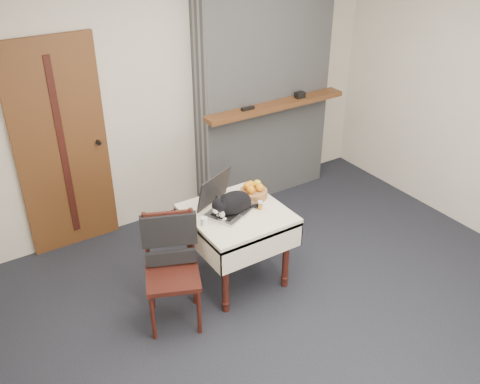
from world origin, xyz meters
The scene contains 12 objects.
ground centered at (0.00, 0.00, 0.00)m, with size 4.50×4.50×0.00m, color black.
room_shell centered at (0.00, 0.46, 1.76)m, with size 4.52×4.01×2.61m.
door centered at (-1.20, 1.97, 1.00)m, with size 0.82×0.10×2.00m.
chimney centered at (0.90, 1.85, 1.30)m, with size 1.62×0.48×2.60m.
side_table centered at (-0.19, 0.63, 0.59)m, with size 0.78×0.78×0.70m.
laptop centered at (-0.26, 0.72, 0.78)m, with size 0.51×0.48×0.30m.
cat centered at (-0.23, 0.63, 0.80)m, with size 0.48×0.25×0.23m.
cream_jar centered at (-0.52, 0.61, 0.73)m, with size 0.06×0.06×0.06m, color white.
pill_bottle centered at (-0.01, 0.56, 0.74)m, with size 0.04×0.04×0.08m.
fruit_basket centered at (0.06, 0.77, 0.75)m, with size 0.24×0.24×0.14m.
desk_clutter centered at (-0.03, 0.72, 0.70)m, with size 0.14×0.02×0.01m, color black.
chair centered at (-0.85, 0.55, 0.59)m, with size 0.54×0.53×0.92m.
Camera 1 is at (-2.20, -2.54, 3.03)m, focal length 40.00 mm.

